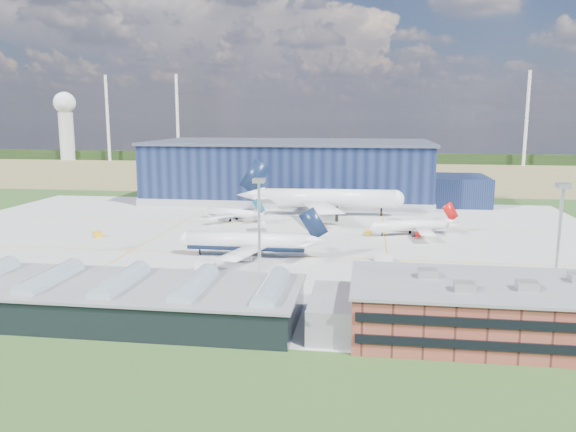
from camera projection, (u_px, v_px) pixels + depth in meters
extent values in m
plane|color=#294C1C|center=(246.00, 246.00, 161.13)|extent=(600.00, 600.00, 0.00)
cube|color=#B0B0AB|center=(253.00, 239.00, 170.87)|extent=(220.00, 160.00, 0.06)
cube|color=orange|center=(238.00, 254.00, 151.38)|extent=(180.00, 0.40, 0.02)
cube|color=orange|center=(267.00, 223.00, 195.23)|extent=(180.00, 0.40, 0.02)
cube|color=orange|center=(158.00, 236.00, 175.07)|extent=(0.40, 120.00, 0.02)
cube|color=orange|center=(386.00, 243.00, 165.26)|extent=(0.40, 120.00, 0.02)
cube|color=#92834E|center=(316.00, 172.00, 375.52)|extent=(600.00, 220.00, 0.01)
cube|color=black|center=(326.00, 157.00, 452.78)|extent=(600.00, 8.00, 8.00)
cylinder|color=silver|center=(108.00, 118.00, 462.83)|extent=(2.40, 2.40, 70.00)
cylinder|color=silver|center=(177.00, 119.00, 454.42)|extent=(2.40, 2.40, 70.00)
cylinder|color=silver|center=(527.00, 119.00, 416.57)|extent=(2.40, 2.40, 70.00)
cylinder|color=silver|center=(67.00, 136.00, 475.94)|extent=(12.00, 12.00, 40.00)
sphere|color=white|center=(65.00, 103.00, 471.04)|extent=(18.00, 18.00, 18.00)
cube|color=#101936|center=(291.00, 171.00, 251.52)|extent=(120.00, 60.00, 25.00)
cube|color=#9498A1|center=(291.00, 195.00, 253.43)|extent=(121.00, 61.00, 3.20)
cube|color=#444756|center=(291.00, 142.00, 249.24)|extent=(122.00, 62.00, 1.20)
cube|color=#101936|center=(457.00, 190.00, 237.69)|extent=(24.00, 30.00, 12.00)
cube|color=brown|center=(488.00, 311.00, 94.16)|extent=(45.00, 22.00, 9.00)
cube|color=slate|center=(490.00, 284.00, 93.34)|extent=(46.00, 23.00, 0.50)
cube|color=black|center=(503.00, 346.00, 83.51)|extent=(44.00, 0.40, 1.40)
cube|color=black|center=(505.00, 324.00, 82.90)|extent=(44.00, 0.40, 1.40)
cube|color=black|center=(475.00, 299.00, 105.34)|extent=(44.00, 0.40, 1.40)
cube|color=black|center=(477.00, 281.00, 104.73)|extent=(44.00, 0.40, 1.40)
cube|color=#A5A5A1|center=(428.00, 274.00, 96.53)|extent=(3.20, 2.60, 1.60)
cube|color=#A5A5A1|center=(527.00, 286.00, 89.56)|extent=(3.20, 2.60, 1.60)
cube|color=#A5A5A1|center=(464.00, 287.00, 89.01)|extent=(3.20, 2.60, 1.60)
cube|color=black|center=(122.00, 302.00, 103.54)|extent=(65.00, 22.00, 6.00)
cube|color=slate|center=(121.00, 285.00, 102.98)|extent=(66.00, 23.00, 0.50)
cube|color=slate|center=(339.00, 313.00, 97.93)|extent=(10.00, 18.00, 6.00)
cylinder|color=#98ADBD|center=(50.00, 281.00, 104.91)|extent=(4.40, 18.00, 4.40)
cylinder|color=#98ADBD|center=(121.00, 284.00, 102.94)|extent=(4.40, 18.00, 4.40)
cylinder|color=#98ADBD|center=(195.00, 287.00, 100.98)|extent=(4.40, 18.00, 4.40)
cylinder|color=#98ADBD|center=(271.00, 291.00, 99.02)|extent=(4.40, 18.00, 4.40)
cylinder|color=silver|center=(259.00, 230.00, 128.57)|extent=(0.70, 0.70, 22.00)
cube|color=silver|center=(259.00, 181.00, 126.55)|extent=(2.60, 2.60, 1.00)
cylinder|color=silver|center=(559.00, 239.00, 119.46)|extent=(0.70, 0.70, 22.00)
cube|color=silver|center=(563.00, 186.00, 117.44)|extent=(2.60, 2.60, 1.00)
cube|color=yellow|center=(98.00, 234.00, 173.09)|extent=(4.24, 4.65, 1.65)
cube|color=yellow|center=(161.00, 289.00, 118.64)|extent=(3.69, 3.89, 1.41)
cube|color=silver|center=(205.00, 266.00, 135.45)|extent=(5.20, 2.97, 2.14)
cube|color=silver|center=(262.00, 222.00, 194.48)|extent=(2.64, 3.15, 1.16)
cube|color=silver|center=(383.00, 258.00, 142.87)|extent=(4.66, 5.50, 2.31)
cube|color=yellow|center=(368.00, 232.00, 177.49)|extent=(2.31, 3.16, 1.25)
cube|color=silver|center=(212.00, 216.00, 206.24)|extent=(3.16, 3.38, 1.22)
cube|color=silver|center=(508.00, 304.00, 107.46)|extent=(5.44, 2.97, 2.51)
cube|color=silver|center=(183.00, 288.00, 116.46)|extent=(3.29, 5.37, 3.21)
imported|color=#99999E|center=(518.00, 312.00, 105.42)|extent=(3.37, 1.46, 1.13)
imported|color=#99999E|center=(186.00, 296.00, 114.50)|extent=(3.67, 1.58, 1.17)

